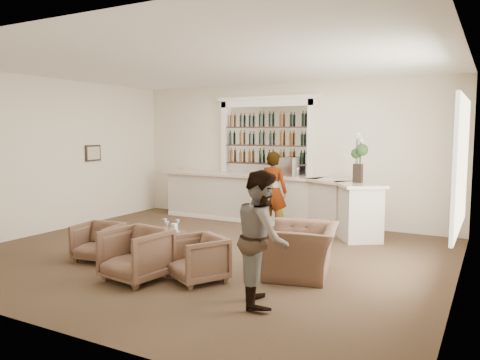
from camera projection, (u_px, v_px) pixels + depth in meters
The scene contains 19 objects.
ground at pixel (207, 254), 8.28m from camera, with size 8.00×8.00×0.00m, color brown.
room_shell at pixel (235, 122), 8.57m from camera, with size 8.04×7.02×3.32m.
bar_counter at pixel (271, 200), 10.91m from camera, with size 5.72×1.80×1.14m.
back_bar_alcove at pixel (266, 137), 11.28m from camera, with size 2.64×0.25×3.00m.
cocktail_table at pixel (170, 247), 7.77m from camera, with size 0.57×0.57×0.50m, color #543124.
sommelier at pixel (273, 191), 10.10m from camera, with size 0.63×0.42×1.74m, color gray.
guest at pixel (262, 237), 5.84m from camera, with size 0.82×0.64×1.69m, color gray.
armchair_left at pixel (98, 242), 7.86m from camera, with size 0.68×0.70×0.63m, color brown.
armchair_center at pixel (136, 255), 6.79m from camera, with size 0.82×0.84×0.76m, color brown.
armchair_right at pixel (198, 259), 6.75m from camera, with size 0.71×0.74×0.67m, color brown.
armchair_far at pixel (302, 250), 7.04m from camera, with size 1.17×1.02×0.76m, color brown.
espresso_machine at pixel (286, 167), 10.73m from camera, with size 0.48×0.41×0.42m, color silver.
flower_vase at pixel (358, 155), 9.32m from camera, with size 0.26×0.26×1.00m.
wine_glass_bar_left at pixel (269, 171), 10.95m from camera, with size 0.07×0.07×0.21m, color white, non-canonical shape.
wine_glass_bar_right at pixel (298, 172), 10.48m from camera, with size 0.07×0.07×0.21m, color white, non-canonical shape.
wine_glass_tbl_a at pixel (165, 225), 7.81m from camera, with size 0.07×0.07×0.21m, color white, non-canonical shape.
wine_glass_tbl_b at pixel (178, 226), 7.75m from camera, with size 0.07×0.07×0.21m, color white, non-canonical shape.
wine_glass_tbl_c at pixel (167, 228), 7.60m from camera, with size 0.07×0.07×0.21m, color white, non-canonical shape.
napkin_holder at pixel (174, 227), 7.86m from camera, with size 0.08×0.08×0.12m, color white.
Camera 1 is at (4.40, -6.82, 2.17)m, focal length 35.00 mm.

